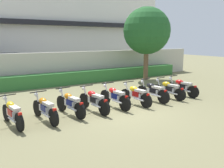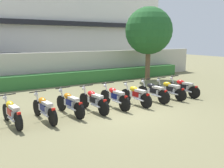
% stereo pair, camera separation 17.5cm
% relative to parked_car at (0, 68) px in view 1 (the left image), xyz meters
% --- Properties ---
extents(ground, '(60.00, 60.00, 0.00)m').
position_rel_parked_car_xyz_m(ground, '(3.25, -9.25, -0.94)').
color(ground, olive).
extents(building, '(23.38, 6.50, 7.59)m').
position_rel_parked_car_xyz_m(building, '(3.25, 5.17, 2.86)').
color(building, white).
rests_on(building, ground).
extents(compound_wall, '(22.21, 0.30, 1.96)m').
position_rel_parked_car_xyz_m(compound_wall, '(3.25, -2.18, 0.04)').
color(compound_wall, '#BCB7A8').
rests_on(compound_wall, ground).
extents(hedge_row, '(17.77, 0.70, 0.76)m').
position_rel_parked_car_xyz_m(hedge_row, '(3.25, -2.88, -0.55)').
color(hedge_row, '#337033').
rests_on(hedge_row, ground).
extents(parked_car, '(4.60, 2.30, 1.89)m').
position_rel_parked_car_xyz_m(parked_car, '(0.00, 0.00, 0.00)').
color(parked_car, black).
rests_on(parked_car, ground).
extents(tree_near_inspector, '(3.16, 3.16, 4.90)m').
position_rel_parked_car_xyz_m(tree_near_inspector, '(8.75, -3.96, 2.36)').
color(tree_near_inspector, brown).
rests_on(tree_near_inspector, ground).
extents(motorcycle_in_row_0, '(0.60, 1.80, 0.95)m').
position_rel_parked_car_xyz_m(motorcycle_in_row_0, '(-0.68, -8.68, -0.50)').
color(motorcycle_in_row_0, black).
rests_on(motorcycle_in_row_0, ground).
extents(motorcycle_in_row_1, '(0.60, 1.91, 0.95)m').
position_rel_parked_car_xyz_m(motorcycle_in_row_1, '(0.34, -8.76, -0.49)').
color(motorcycle_in_row_1, black).
rests_on(motorcycle_in_row_1, ground).
extents(motorcycle_in_row_2, '(0.60, 1.89, 0.96)m').
position_rel_parked_car_xyz_m(motorcycle_in_row_2, '(1.31, -8.61, -0.49)').
color(motorcycle_in_row_2, black).
rests_on(motorcycle_in_row_2, ground).
extents(motorcycle_in_row_3, '(0.60, 1.90, 0.96)m').
position_rel_parked_car_xyz_m(motorcycle_in_row_3, '(2.23, -8.71, -0.49)').
color(motorcycle_in_row_3, black).
rests_on(motorcycle_in_row_3, ground).
extents(motorcycle_in_row_4, '(0.60, 1.91, 0.97)m').
position_rel_parked_car_xyz_m(motorcycle_in_row_4, '(3.20, -8.67, -0.48)').
color(motorcycle_in_row_4, black).
rests_on(motorcycle_in_row_4, ground).
extents(motorcycle_in_row_5, '(0.60, 1.82, 0.95)m').
position_rel_parked_car_xyz_m(motorcycle_in_row_5, '(4.18, -8.78, -0.49)').
color(motorcycle_in_row_5, black).
rests_on(motorcycle_in_row_5, ground).
extents(motorcycle_in_row_6, '(0.60, 1.87, 0.97)m').
position_rel_parked_car_xyz_m(motorcycle_in_row_6, '(5.21, -8.69, -0.48)').
color(motorcycle_in_row_6, black).
rests_on(motorcycle_in_row_6, ground).
extents(motorcycle_in_row_7, '(0.60, 1.85, 0.95)m').
position_rel_parked_car_xyz_m(motorcycle_in_row_7, '(6.18, -8.70, -0.50)').
color(motorcycle_in_row_7, black).
rests_on(motorcycle_in_row_7, ground).
extents(motorcycle_in_row_8, '(0.60, 1.88, 0.95)m').
position_rel_parked_car_xyz_m(motorcycle_in_row_8, '(7.11, -8.65, -0.49)').
color(motorcycle_in_row_8, black).
rests_on(motorcycle_in_row_8, ground).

